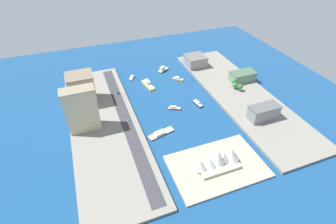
% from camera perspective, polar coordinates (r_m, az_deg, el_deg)
% --- Properties ---
extents(ground_plane, '(440.00, 440.00, 0.00)m').
position_cam_1_polar(ground_plane, '(294.18, 2.10, 0.69)').
color(ground_plane, navy).
extents(quay_west, '(70.00, 240.00, 2.98)m').
position_cam_1_polar(quay_west, '(329.83, 15.82, 3.99)').
color(quay_west, gray).
rests_on(quay_west, ground_plane).
extents(quay_east, '(70.00, 240.00, 2.98)m').
position_cam_1_polar(quay_east, '(278.34, -14.19, -2.79)').
color(quay_east, gray).
rests_on(quay_east, ground_plane).
extents(peninsula_point, '(83.35, 55.03, 2.00)m').
position_cam_1_polar(peninsula_point, '(234.71, 10.98, -11.90)').
color(peninsula_point, '#A89E89').
rests_on(peninsula_point, ground_plane).
extents(road_strip, '(12.13, 228.00, 0.15)m').
position_cam_1_polar(road_strip, '(279.00, -9.62, -1.51)').
color(road_strip, '#38383D').
rests_on(road_strip, quay_east).
extents(barge_flat_brown, '(30.41, 14.27, 3.63)m').
position_cam_1_polar(barge_flat_brown, '(260.11, -1.64, -4.83)').
color(barge_flat_brown, brown).
rests_on(barge_flat_brown, ground_plane).
extents(patrol_launch_navy, '(7.80, 16.89, 3.99)m').
position_cam_1_polar(patrol_launch_navy, '(302.47, 6.72, 1.94)').
color(patrol_launch_navy, '#1E284C').
rests_on(patrol_launch_navy, ground_plane).
extents(ferry_yellow_fast, '(11.54, 28.87, 6.89)m').
position_cam_1_polar(ferry_yellow_fast, '(335.92, -4.54, 6.26)').
color(ferry_yellow_fast, yellow).
rests_on(ferry_yellow_fast, ground_plane).
extents(water_taxi_orange, '(13.98, 13.68, 4.44)m').
position_cam_1_polar(water_taxi_orange, '(348.71, 2.25, 7.49)').
color(water_taxi_orange, orange).
rests_on(water_taxi_orange, ground_plane).
extents(yacht_sleek_gray, '(10.25, 12.12, 3.11)m').
position_cam_1_polar(yacht_sleek_gray, '(355.67, -8.17, 7.70)').
color(yacht_sleek_gray, '#999EA3').
rests_on(yacht_sleek_gray, ground_plane).
extents(ferry_green_doubledeck, '(19.02, 14.67, 7.36)m').
position_cam_1_polar(ferry_green_doubledeck, '(369.74, -1.16, 9.56)').
color(ferry_green_doubledeck, '#2D8C4C').
rests_on(ferry_green_doubledeck, ground_plane).
extents(tugboat_red, '(15.46, 9.25, 4.23)m').
position_cam_1_polar(tugboat_red, '(292.68, 1.43, 0.88)').
color(tugboat_red, red).
rests_on(tugboat_red, ground_plane).
extents(apartment_midrise_tan, '(29.67, 26.19, 35.91)m').
position_cam_1_polar(apartment_midrise_tan, '(307.77, -18.88, 5.04)').
color(apartment_midrise_tan, tan).
rests_on(apartment_midrise_tan, quay_east).
extents(office_block_beige, '(32.41, 15.03, 47.71)m').
position_cam_1_polar(office_block_beige, '(262.71, -18.94, 0.49)').
color(office_block_beige, '#C6B793').
rests_on(office_block_beige, quay_east).
extents(warehouse_low_gray, '(33.52, 15.73, 15.70)m').
position_cam_1_polar(warehouse_low_gray, '(290.21, 20.74, -0.05)').
color(warehouse_low_gray, gray).
rests_on(warehouse_low_gray, quay_west).
extents(terminal_long_green, '(33.61, 18.41, 12.26)m').
position_cam_1_polar(terminal_long_green, '(353.58, 16.47, 7.75)').
color(terminal_long_green, slate).
rests_on(terminal_long_green, quay_west).
extents(carpark_squat_concrete, '(28.02, 28.06, 14.80)m').
position_cam_1_polar(carpark_squat_concrete, '(379.23, 6.16, 11.46)').
color(carpark_squat_concrete, gray).
rests_on(carpark_squat_concrete, quay_west).
extents(van_white, '(1.83, 4.42, 1.69)m').
position_cam_1_polar(van_white, '(273.98, -8.94, -2.03)').
color(van_white, black).
rests_on(van_white, road_strip).
extents(suv_black, '(1.92, 4.73, 1.56)m').
position_cam_1_polar(suv_black, '(320.59, -11.20, 4.24)').
color(suv_black, black).
rests_on(suv_black, road_strip).
extents(traffic_light_waterfront, '(0.36, 0.36, 6.50)m').
position_cam_1_polar(traffic_light_waterfront, '(307.88, -9.92, 3.64)').
color(traffic_light_waterfront, black).
rests_on(traffic_light_waterfront, quay_east).
extents(opera_landmark, '(43.57, 21.24, 19.77)m').
position_cam_1_polar(opera_landmark, '(228.80, 11.45, -10.44)').
color(opera_landmark, '#BCAD93').
rests_on(opera_landmark, peninsula_point).
extents(park_tree_cluster, '(9.68, 19.91, 9.73)m').
position_cam_1_polar(park_tree_cluster, '(332.70, 15.28, 5.91)').
color(park_tree_cluster, brown).
rests_on(park_tree_cluster, quay_west).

